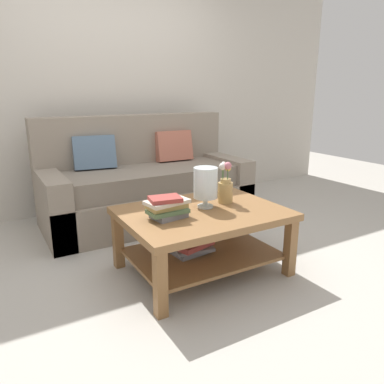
% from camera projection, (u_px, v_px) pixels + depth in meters
% --- Properties ---
extents(ground_plane, '(10.00, 10.00, 0.00)m').
position_uv_depth(ground_plane, '(178.00, 255.00, 3.02)').
color(ground_plane, '#B7B2A8').
extents(back_wall, '(6.40, 0.12, 2.70)m').
position_uv_depth(back_wall, '(107.00, 86.00, 4.04)').
color(back_wall, beige).
rests_on(back_wall, ground).
extents(couch, '(2.05, 0.90, 1.06)m').
position_uv_depth(couch, '(145.00, 185.00, 3.78)').
color(couch, gray).
rests_on(couch, ground).
extents(coffee_table, '(1.14, 0.86, 0.48)m').
position_uv_depth(coffee_table, '(202.00, 228.00, 2.67)').
color(coffee_table, olive).
rests_on(coffee_table, ground).
extents(book_stack_main, '(0.30, 0.21, 0.15)m').
position_uv_depth(book_stack_main, '(167.00, 207.00, 2.46)').
color(book_stack_main, slate).
rests_on(book_stack_main, coffee_table).
extents(glass_hurricane_vase, '(0.18, 0.18, 0.30)m').
position_uv_depth(glass_hurricane_vase, '(206.00, 184.00, 2.66)').
color(glass_hurricane_vase, silver).
rests_on(glass_hurricane_vase, coffee_table).
extents(flower_pitcher, '(0.11, 0.11, 0.32)m').
position_uv_depth(flower_pitcher, '(225.00, 187.00, 2.79)').
color(flower_pitcher, tan).
rests_on(flower_pitcher, coffee_table).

